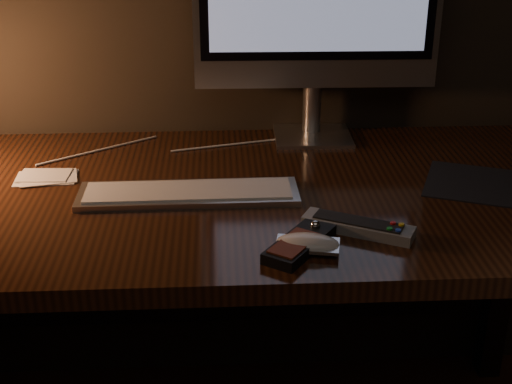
{
  "coord_description": "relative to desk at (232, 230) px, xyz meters",
  "views": [
    {
      "loc": [
        -0.02,
        0.51,
        1.35
      ],
      "look_at": [
        0.04,
        1.73,
        0.8
      ],
      "focal_mm": 50.0,
      "sensor_mm": 36.0,
      "label": 1
    }
  ],
  "objects": [
    {
      "name": "mouse",
      "position": [
        0.12,
        -0.34,
        0.14
      ],
      "size": [
        0.12,
        0.08,
        0.02
      ],
      "primitive_type": "ellipsoid",
      "rotation": [
        0.0,
        0.0,
        -0.19
      ],
      "color": "white",
      "rests_on": "desk"
    },
    {
      "name": "keyboard",
      "position": [
        -0.09,
        -0.1,
        0.14
      ],
      "size": [
        0.45,
        0.13,
        0.02
      ],
      "primitive_type": "cube",
      "rotation": [
        0.0,
        0.0,
        0.01
      ],
      "color": "silver",
      "rests_on": "desk"
    },
    {
      "name": "media_remote",
      "position": [
        0.11,
        -0.33,
        0.14
      ],
      "size": [
        0.14,
        0.17,
        0.03
      ],
      "rotation": [
        0.0,
        0.0,
        0.96
      ],
      "color": "black",
      "rests_on": "desk"
    },
    {
      "name": "tv_remote",
      "position": [
        0.22,
        -0.27,
        0.14
      ],
      "size": [
        0.2,
        0.14,
        0.03
      ],
      "rotation": [
        0.0,
        0.0,
        -0.48
      ],
      "color": "gray",
      "rests_on": "desk"
    },
    {
      "name": "cable",
      "position": [
        -0.15,
        0.17,
        0.13
      ],
      "size": [
        0.55,
        0.24,
        0.01
      ],
      "primitive_type": "cylinder",
      "rotation": [
        0.0,
        1.57,
        0.4
      ],
      "color": "white",
      "rests_on": "desk"
    },
    {
      "name": "mousepad",
      "position": [
        0.54,
        -0.08,
        0.13
      ],
      "size": [
        0.31,
        0.28,
        0.0
      ],
      "primitive_type": "cube",
      "rotation": [
        0.0,
        0.0,
        -0.39
      ],
      "color": "black",
      "rests_on": "desk"
    },
    {
      "name": "papers",
      "position": [
        -0.4,
        0.01,
        0.13
      ],
      "size": [
        0.13,
        0.09,
        0.01
      ],
      "primitive_type": "cube",
      "rotation": [
        0.0,
        0.0,
        0.06
      ],
      "color": "white",
      "rests_on": "desk"
    },
    {
      "name": "desk",
      "position": [
        0.0,
        0.0,
        0.0
      ],
      "size": [
        1.6,
        0.75,
        0.75
      ],
      "color": "#33190B",
      "rests_on": "ground"
    }
  ]
}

